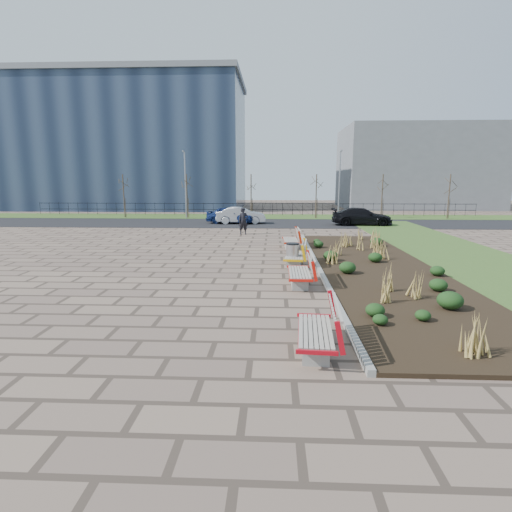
{
  "coord_description": "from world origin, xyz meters",
  "views": [
    {
      "loc": [
        2.11,
        -10.8,
        3.55
      ],
      "look_at": [
        1.5,
        3.0,
        0.9
      ],
      "focal_mm": 28.0,
      "sensor_mm": 36.0,
      "label": 1
    }
  ],
  "objects_px": {
    "lamp_east": "(339,185)",
    "litter_bin": "(292,256)",
    "bench_a": "(315,328)",
    "car_blue": "(231,215)",
    "bench_c": "(295,254)",
    "car_silver": "(241,215)",
    "pedestrian": "(243,221)",
    "bench_b": "(299,271)",
    "car_black": "(362,217)",
    "bench_d": "(290,239)",
    "lamp_west": "(185,185)"
  },
  "relations": [
    {
      "from": "bench_c",
      "to": "pedestrian",
      "type": "height_order",
      "value": "pedestrian"
    },
    {
      "from": "pedestrian",
      "to": "car_silver",
      "type": "xyz_separation_m",
      "value": [
        -0.71,
        6.45,
        -0.19
      ]
    },
    {
      "from": "pedestrian",
      "to": "lamp_east",
      "type": "height_order",
      "value": "lamp_east"
    },
    {
      "from": "pedestrian",
      "to": "car_black",
      "type": "bearing_deg",
      "value": 18.73
    },
    {
      "from": "litter_bin",
      "to": "lamp_west",
      "type": "relative_size",
      "value": 0.16
    },
    {
      "from": "car_blue",
      "to": "lamp_east",
      "type": "xyz_separation_m",
      "value": [
        9.4,
        4.24,
        2.34
      ]
    },
    {
      "from": "bench_b",
      "to": "lamp_west",
      "type": "bearing_deg",
      "value": 111.37
    },
    {
      "from": "car_black",
      "to": "bench_b",
      "type": "bearing_deg",
      "value": 163.79
    },
    {
      "from": "litter_bin",
      "to": "car_silver",
      "type": "xyz_separation_m",
      "value": [
        -3.49,
        16.37,
        0.2
      ]
    },
    {
      "from": "bench_c",
      "to": "bench_d",
      "type": "relative_size",
      "value": 1.0
    },
    {
      "from": "lamp_west",
      "to": "lamp_east",
      "type": "bearing_deg",
      "value": 0.0
    },
    {
      "from": "bench_c",
      "to": "car_black",
      "type": "height_order",
      "value": "car_black"
    },
    {
      "from": "bench_c",
      "to": "car_black",
      "type": "bearing_deg",
      "value": 74.77
    },
    {
      "from": "bench_c",
      "to": "pedestrian",
      "type": "relative_size",
      "value": 1.2
    },
    {
      "from": "bench_a",
      "to": "bench_d",
      "type": "bearing_deg",
      "value": 93.99
    },
    {
      "from": "bench_c",
      "to": "car_blue",
      "type": "height_order",
      "value": "car_blue"
    },
    {
      "from": "litter_bin",
      "to": "car_blue",
      "type": "bearing_deg",
      "value": 104.63
    },
    {
      "from": "car_silver",
      "to": "lamp_west",
      "type": "relative_size",
      "value": 0.67
    },
    {
      "from": "pedestrian",
      "to": "litter_bin",
      "type": "bearing_deg",
      "value": -88.1
    },
    {
      "from": "bench_d",
      "to": "car_black",
      "type": "xyz_separation_m",
      "value": [
        6.03,
        10.93,
        0.2
      ]
    },
    {
      "from": "bench_d",
      "to": "litter_bin",
      "type": "bearing_deg",
      "value": -92.58
    },
    {
      "from": "bench_a",
      "to": "lamp_east",
      "type": "relative_size",
      "value": 0.35
    },
    {
      "from": "lamp_west",
      "to": "lamp_east",
      "type": "distance_m",
      "value": 14.0
    },
    {
      "from": "litter_bin",
      "to": "pedestrian",
      "type": "xyz_separation_m",
      "value": [
        -2.77,
        9.92,
        0.39
      ]
    },
    {
      "from": "litter_bin",
      "to": "lamp_east",
      "type": "distance_m",
      "value": 21.46
    },
    {
      "from": "lamp_west",
      "to": "bench_a",
      "type": "bearing_deg",
      "value": -72.68
    },
    {
      "from": "bench_b",
      "to": "bench_c",
      "type": "xyz_separation_m",
      "value": [
        0.0,
        3.12,
        0.0
      ]
    },
    {
      "from": "litter_bin",
      "to": "car_blue",
      "type": "height_order",
      "value": "car_blue"
    },
    {
      "from": "bench_d",
      "to": "car_blue",
      "type": "distance_m",
      "value": 12.59
    },
    {
      "from": "car_black",
      "to": "car_blue",
      "type": "bearing_deg",
      "value": 87.22
    },
    {
      "from": "bench_c",
      "to": "bench_d",
      "type": "bearing_deg",
      "value": 96.3
    },
    {
      "from": "bench_c",
      "to": "litter_bin",
      "type": "relative_size",
      "value": 2.15
    },
    {
      "from": "bench_b",
      "to": "car_silver",
      "type": "xyz_separation_m",
      "value": [
        -3.59,
        19.2,
        0.18
      ]
    },
    {
      "from": "lamp_west",
      "to": "lamp_east",
      "type": "height_order",
      "value": "same"
    },
    {
      "from": "car_blue",
      "to": "lamp_east",
      "type": "distance_m",
      "value": 10.57
    },
    {
      "from": "litter_bin",
      "to": "car_silver",
      "type": "bearing_deg",
      "value": 102.02
    },
    {
      "from": "bench_a",
      "to": "car_blue",
      "type": "xyz_separation_m",
      "value": [
        -4.4,
        24.62,
        0.2
      ]
    },
    {
      "from": "lamp_west",
      "to": "bench_c",
      "type": "bearing_deg",
      "value": -66.19
    },
    {
      "from": "car_blue",
      "to": "lamp_west",
      "type": "relative_size",
      "value": 0.66
    },
    {
      "from": "pedestrian",
      "to": "car_black",
      "type": "distance_m",
      "value": 10.56
    },
    {
      "from": "car_blue",
      "to": "bench_c",
      "type": "bearing_deg",
      "value": -157.28
    },
    {
      "from": "pedestrian",
      "to": "car_black",
      "type": "relative_size",
      "value": 0.38
    },
    {
      "from": "bench_c",
      "to": "car_blue",
      "type": "bearing_deg",
      "value": 111.53
    },
    {
      "from": "bench_c",
      "to": "lamp_west",
      "type": "bearing_deg",
      "value": 120.11
    },
    {
      "from": "lamp_east",
      "to": "litter_bin",
      "type": "bearing_deg",
      "value": -103.86
    },
    {
      "from": "bench_a",
      "to": "bench_d",
      "type": "distance_m",
      "value": 12.83
    },
    {
      "from": "bench_d",
      "to": "litter_bin",
      "type": "xyz_separation_m",
      "value": [
        -0.1,
        -4.65,
        -0.01
      ]
    },
    {
      "from": "bench_b",
      "to": "litter_bin",
      "type": "relative_size",
      "value": 2.15
    },
    {
      "from": "litter_bin",
      "to": "car_blue",
      "type": "distance_m",
      "value": 17.0
    },
    {
      "from": "car_black",
      "to": "lamp_west",
      "type": "height_order",
      "value": "lamp_west"
    }
  ]
}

